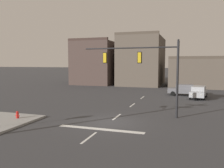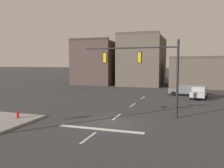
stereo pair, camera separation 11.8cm
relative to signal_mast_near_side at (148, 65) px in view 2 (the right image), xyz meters
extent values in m
plane|color=#353538|center=(-2.41, -3.33, -4.53)|extent=(400.00, 400.00, 0.00)
cube|color=silver|center=(-2.41, -5.33, -4.53)|extent=(6.40, 0.50, 0.01)
cube|color=silver|center=(-2.41, -7.33, -4.53)|extent=(0.16, 2.40, 0.01)
cube|color=silver|center=(-2.41, -1.33, -4.53)|extent=(0.16, 2.40, 0.01)
cube|color=silver|center=(-2.41, 4.67, -4.53)|extent=(0.16, 2.40, 0.01)
cube|color=silver|center=(-2.41, 10.67, -4.53)|extent=(0.16, 2.40, 0.01)
cylinder|color=black|center=(2.57, -0.08, -1.26)|extent=(0.20, 0.20, 6.55)
cylinder|color=black|center=(-1.70, 0.04, 1.51)|extent=(8.54, 0.36, 0.12)
sphere|color=black|center=(2.57, -0.08, 2.07)|extent=(0.18, 0.18, 0.18)
cylinder|color=#56565B|center=(-0.71, 0.01, 1.27)|extent=(0.03, 0.03, 0.35)
cube|color=gold|center=(-0.71, 0.01, 0.65)|extent=(0.31, 0.25, 0.90)
sphere|color=red|center=(-0.71, 0.14, 0.93)|extent=(0.20, 0.20, 0.20)
sphere|color=#2D2314|center=(-0.71, 0.14, 0.65)|extent=(0.20, 0.20, 0.20)
sphere|color=black|center=(-0.71, 0.14, 0.36)|extent=(0.20, 0.20, 0.20)
cube|color=black|center=(-0.71, -0.01, 0.65)|extent=(0.42, 0.04, 1.02)
cylinder|color=#56565B|center=(-4.00, 0.10, 1.27)|extent=(0.03, 0.03, 0.35)
cube|color=gold|center=(-4.00, 0.10, 0.65)|extent=(0.31, 0.25, 0.90)
sphere|color=red|center=(-3.99, 0.23, 0.93)|extent=(0.20, 0.20, 0.20)
sphere|color=#2D2314|center=(-3.99, 0.23, 0.65)|extent=(0.20, 0.20, 0.20)
sphere|color=black|center=(-3.99, 0.23, 0.36)|extent=(0.20, 0.20, 0.20)
cube|color=black|center=(-4.00, 0.08, 0.65)|extent=(0.42, 0.04, 1.02)
cube|color=slate|center=(2.84, 14.63, -3.83)|extent=(4.41, 1.84, 0.70)
cube|color=slate|center=(2.99, 14.63, -3.20)|extent=(2.48, 1.62, 0.56)
cube|color=#2D3842|center=(2.22, 14.62, -3.22)|extent=(0.26, 1.52, 0.47)
cube|color=#2D3842|center=(4.16, 14.64, -3.22)|extent=(0.23, 1.52, 0.46)
cylinder|color=black|center=(1.39, 13.77, -4.21)|extent=(0.64, 0.23, 0.64)
cylinder|color=black|center=(1.38, 15.47, -4.21)|extent=(0.64, 0.23, 0.64)
cylinder|color=black|center=(4.30, 13.79, -4.21)|extent=(0.64, 0.23, 0.64)
cylinder|color=black|center=(4.28, 15.49, -4.21)|extent=(0.64, 0.23, 0.64)
sphere|color=silver|center=(0.66, 14.04, -3.78)|extent=(0.16, 0.16, 0.16)
sphere|color=silver|center=(0.66, 15.19, -3.78)|extent=(0.16, 0.16, 0.16)
cube|color=maroon|center=(5.02, 14.65, -3.75)|extent=(0.05, 1.37, 0.12)
cube|color=#9EA0A5|center=(4.78, 12.26, -3.83)|extent=(2.42, 4.61, 0.70)
cube|color=#9EA0A5|center=(4.81, 12.41, -3.20)|extent=(1.94, 2.67, 0.56)
cube|color=#2D3842|center=(4.70, 11.65, -3.22)|extent=(1.54, 0.47, 0.47)
cube|color=#2D3842|center=(4.98, 13.56, -3.22)|extent=(1.54, 0.44, 0.46)
cylinder|color=black|center=(5.42, 10.70, -4.21)|extent=(0.31, 0.67, 0.64)
cylinder|color=black|center=(3.73, 10.95, -4.21)|extent=(0.31, 0.67, 0.64)
cylinder|color=black|center=(5.84, 13.57, -4.21)|extent=(0.31, 0.67, 0.64)
cylinder|color=black|center=(4.15, 13.82, -4.21)|extent=(0.31, 0.67, 0.64)
sphere|color=silver|center=(5.04, 10.02, -3.78)|extent=(0.16, 0.16, 0.16)
sphere|color=silver|center=(3.90, 10.18, -3.78)|extent=(0.16, 0.16, 0.16)
cube|color=maroon|center=(5.10, 14.42, -3.75)|extent=(1.36, 0.24, 0.12)
cylinder|color=red|center=(-9.89, -4.94, -4.21)|extent=(0.22, 0.22, 0.55)
cylinder|color=red|center=(-9.89, -4.94, -4.48)|extent=(0.30, 0.30, 0.10)
sphere|color=red|center=(-9.89, -4.94, -3.88)|extent=(0.20, 0.20, 0.20)
cylinder|color=red|center=(-10.04, -4.94, -4.18)|extent=(0.10, 0.08, 0.08)
cylinder|color=red|center=(-9.74, -4.94, -4.18)|extent=(0.10, 0.08, 0.08)
cube|color=#473833|center=(-16.29, 29.71, 0.09)|extent=(8.71, 12.46, 9.25)
cube|color=#3A2B26|center=(-16.29, 23.77, 4.97)|extent=(8.71, 0.60, 0.50)
cube|color=brown|center=(-6.18, 30.00, 0.51)|extent=(8.54, 13.05, 10.09)
cube|color=#493F35|center=(-6.18, 23.77, 5.81)|extent=(8.54, 0.60, 0.50)
cube|color=brown|center=(4.88, 28.11, -1.84)|extent=(9.99, 9.27, 5.39)
cube|color=#493F35|center=(4.88, 23.77, 1.11)|extent=(9.99, 0.60, 0.50)
camera|label=1|loc=(3.44, -20.57, 0.19)|focal=37.54mm
camera|label=2|loc=(3.55, -20.53, 0.19)|focal=37.54mm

